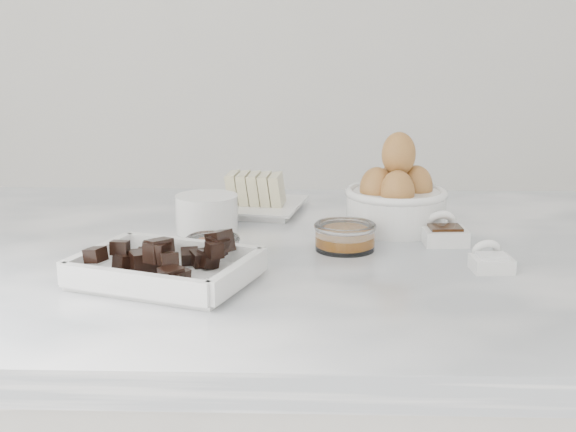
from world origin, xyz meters
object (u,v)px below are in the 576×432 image
(chocolate_dish, at_px, (165,264))
(sugar_ramekin, at_px, (207,212))
(butter_plate, at_px, (252,197))
(vanilla_spoon, at_px, (444,232))
(salt_spoon, at_px, (490,260))
(egg_bowl, at_px, (396,198))
(honey_bowl, at_px, (345,236))
(zest_bowl, at_px, (213,247))

(chocolate_dish, distance_m, sugar_ramekin, 0.24)
(butter_plate, distance_m, sugar_ramekin, 0.14)
(butter_plate, bearing_deg, sugar_ramekin, -113.24)
(vanilla_spoon, distance_m, salt_spoon, 0.13)
(egg_bowl, height_order, vanilla_spoon, egg_bowl)
(egg_bowl, height_order, honey_bowl, egg_bowl)
(sugar_ramekin, height_order, salt_spoon, sugar_ramekin)
(vanilla_spoon, bearing_deg, sugar_ramekin, 171.73)
(sugar_ramekin, height_order, vanilla_spoon, sugar_ramekin)
(butter_plate, height_order, honey_bowl, butter_plate)
(butter_plate, xyz_separation_m, egg_bowl, (0.23, -0.11, 0.02))
(chocolate_dish, distance_m, zest_bowl, 0.10)
(chocolate_dish, xyz_separation_m, egg_bowl, (0.30, 0.26, 0.03))
(egg_bowl, bearing_deg, vanilla_spoon, -50.73)
(butter_plate, distance_m, vanilla_spoon, 0.34)
(chocolate_dish, distance_m, salt_spoon, 0.41)
(honey_bowl, height_order, salt_spoon, same)
(sugar_ramekin, height_order, egg_bowl, egg_bowl)
(butter_plate, distance_m, zest_bowl, 0.28)
(honey_bowl, bearing_deg, egg_bowl, 54.97)
(chocolate_dish, distance_m, egg_bowl, 0.40)
(butter_plate, distance_m, honey_bowl, 0.27)
(chocolate_dish, bearing_deg, salt_spoon, 8.72)
(egg_bowl, bearing_deg, sugar_ramekin, -175.01)
(zest_bowl, height_order, salt_spoon, salt_spoon)
(butter_plate, distance_m, egg_bowl, 0.25)
(salt_spoon, bearing_deg, sugar_ramekin, 155.44)
(sugar_ramekin, relative_size, honey_bowl, 1.07)
(honey_bowl, height_order, vanilla_spoon, vanilla_spoon)
(egg_bowl, distance_m, salt_spoon, 0.23)
(zest_bowl, bearing_deg, chocolate_dish, -116.04)
(chocolate_dish, relative_size, honey_bowl, 2.84)
(chocolate_dish, height_order, egg_bowl, egg_bowl)
(butter_plate, bearing_deg, chocolate_dish, -101.62)
(honey_bowl, relative_size, salt_spoon, 1.35)
(chocolate_dish, distance_m, butter_plate, 0.38)
(sugar_ramekin, xyz_separation_m, egg_bowl, (0.28, 0.02, 0.02))
(egg_bowl, relative_size, zest_bowl, 2.11)
(butter_plate, height_order, zest_bowl, butter_plate)
(chocolate_dish, xyz_separation_m, vanilla_spoon, (0.36, 0.19, -0.01))
(butter_plate, relative_size, honey_bowl, 2.09)
(egg_bowl, relative_size, vanilla_spoon, 2.00)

